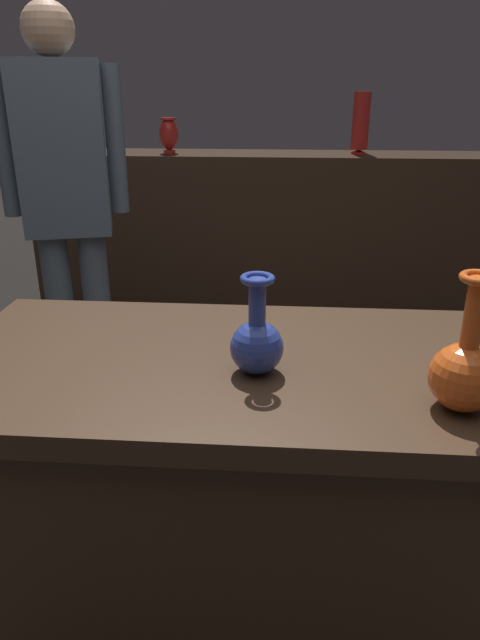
{
  "coord_description": "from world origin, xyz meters",
  "views": [
    {
      "loc": [
        0.12,
        -1.1,
        1.34
      ],
      "look_at": [
        0.04,
        -0.03,
        0.9
      ],
      "focal_mm": 32.37,
      "sensor_mm": 36.0,
      "label": 1
    }
  ],
  "objects_px": {
    "shelf_vase_left": "(169,134)",
    "visitor_near_left": "(66,194)",
    "shelf_vase_far_left": "(80,133)",
    "shelf_vase_right": "(361,123)",
    "vase_tall_behind": "(465,370)",
    "vase_centerpiece": "(257,341)"
  },
  "relations": [
    {
      "from": "vase_centerpiece",
      "to": "shelf_vase_left",
      "type": "bearing_deg",
      "value": 104.94
    },
    {
      "from": "vase_centerpiece",
      "to": "visitor_near_left",
      "type": "distance_m",
      "value": 1.39
    },
    {
      "from": "visitor_near_left",
      "to": "shelf_vase_left",
      "type": "bearing_deg",
      "value": -115.8
    },
    {
      "from": "vase_tall_behind",
      "to": "shelf_vase_right",
      "type": "bearing_deg",
      "value": 88.14
    },
    {
      "from": "shelf_vase_right",
      "to": "visitor_near_left",
      "type": "bearing_deg",
      "value": -137.16
    },
    {
      "from": "shelf_vase_right",
      "to": "vase_centerpiece",
      "type": "bearing_deg",
      "value": -101.12
    },
    {
      "from": "shelf_vase_left",
      "to": "shelf_vase_far_left",
      "type": "relative_size",
      "value": 0.88
    },
    {
      "from": "visitor_near_left",
      "to": "vase_tall_behind",
      "type": "bearing_deg",
      "value": 117.45
    },
    {
      "from": "vase_tall_behind",
      "to": "shelf_vase_far_left",
      "type": "relative_size",
      "value": 1.2
    },
    {
      "from": "vase_centerpiece",
      "to": "vase_tall_behind",
      "type": "bearing_deg",
      "value": -17.06
    },
    {
      "from": "vase_tall_behind",
      "to": "visitor_near_left",
      "type": "distance_m",
      "value": 1.71
    },
    {
      "from": "vase_tall_behind",
      "to": "shelf_vase_left",
      "type": "bearing_deg",
      "value": 112.44
    },
    {
      "from": "vase_tall_behind",
      "to": "visitor_near_left",
      "type": "xyz_separation_m",
      "value": [
        -1.16,
        1.25,
        0.07
      ]
    },
    {
      "from": "shelf_vase_left",
      "to": "shelf_vase_far_left",
      "type": "bearing_deg",
      "value": 171.58
    },
    {
      "from": "shelf_vase_right",
      "to": "shelf_vase_far_left",
      "type": "distance_m",
      "value": 1.56
    },
    {
      "from": "shelf_vase_right",
      "to": "shelf_vase_far_left",
      "type": "bearing_deg",
      "value": 179.63
    },
    {
      "from": "vase_centerpiece",
      "to": "visitor_near_left",
      "type": "relative_size",
      "value": 0.13
    },
    {
      "from": "shelf_vase_left",
      "to": "visitor_near_left",
      "type": "relative_size",
      "value": 0.11
    },
    {
      "from": "vase_tall_behind",
      "to": "visitor_near_left",
      "type": "bearing_deg",
      "value": 132.88
    },
    {
      "from": "shelf_vase_left",
      "to": "shelf_vase_far_left",
      "type": "height_order",
      "value": "shelf_vase_far_left"
    },
    {
      "from": "vase_centerpiece",
      "to": "vase_tall_behind",
      "type": "xyz_separation_m",
      "value": [
        0.37,
        -0.11,
        0.01
      ]
    },
    {
      "from": "vase_tall_behind",
      "to": "shelf_vase_left",
      "type": "height_order",
      "value": "shelf_vase_left"
    }
  ]
}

